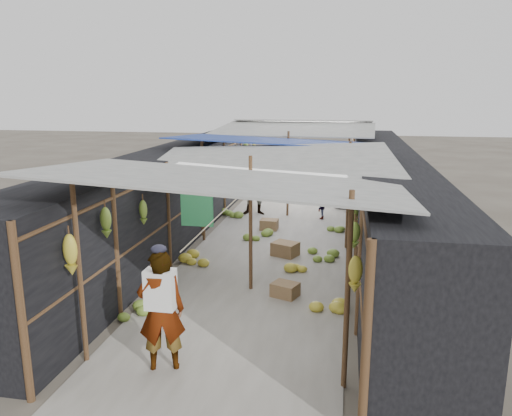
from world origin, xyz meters
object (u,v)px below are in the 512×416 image
Objects in this scene: shopper_blue at (257,187)px; vendor_seated at (321,204)px; vendor_elderly at (161,311)px; black_basin at (344,205)px; crate_near at (285,249)px.

shopper_blue is 2.06m from vendor_seated.
vendor_elderly reaches higher than vendor_seated.
black_basin is 0.37× the size of shopper_blue.
shopper_blue is at bearing 132.14° from crate_near.
shopper_blue is (-1.37, 3.87, 0.73)m from crate_near.
black_basin is at bearing -120.36° from vendor_elderly.
crate_near reaches higher than black_basin.
black_basin is (1.29, 5.30, -0.07)m from crate_near.
vendor_elderly reaches higher than crate_near.
black_basin is 0.39× the size of vendor_elderly.
vendor_elderly is (-1.06, -5.12, 0.69)m from crate_near.
shopper_blue is at bearing -105.67° from vendor_elderly.
shopper_blue reaches higher than vendor_seated.
crate_near is at bearing -79.23° from shopper_blue.
vendor_seated is (1.69, 8.77, -0.38)m from vendor_elderly.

